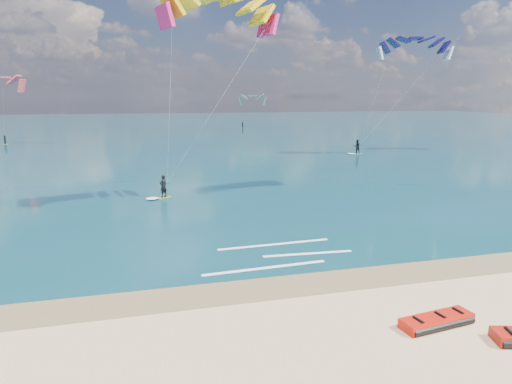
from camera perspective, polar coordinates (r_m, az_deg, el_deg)
The scene contains 8 objects.
ground at distance 54.46m, azimuth -8.81°, elevation 3.67°, with size 320.00×320.00×0.00m, color tan.
wet_sand_strip at distance 19.13m, azimuth 3.60°, elevation -11.60°, with size 320.00×2.40×0.01m, color brown.
sea at distance 118.01m, azimuth -12.23°, elevation 7.89°, with size 320.00×200.00×0.04m, color #0B3B3F.
packed_kite_left at distance 17.23m, azimuth 21.61°, elevation -15.25°, with size 2.87×1.12×0.41m, color red, non-canonical shape.
kitesurfer_main at distance 32.67m, azimuth -8.10°, elevation 12.63°, with size 10.75×6.57×15.52m.
kitesurfer_far at distance 62.65m, azimuth 16.15°, elevation 12.38°, with size 13.46×6.20×16.56m.
shoreline_foam at distance 22.49m, azimuth 3.10°, elevation -7.82°, with size 7.73×3.61×0.01m.
distant_kites at distance 96.99m, azimuth -22.75°, elevation 9.67°, with size 65.29×31.95×13.20m.
Camera 1 is at (-5.64, -13.63, 7.61)m, focal length 32.00 mm.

